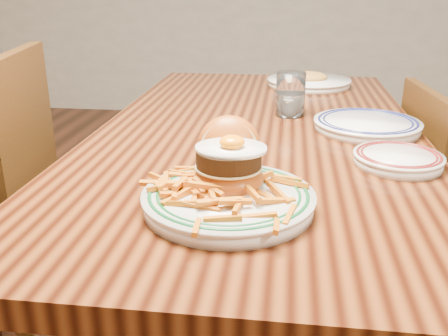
# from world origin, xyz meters

# --- Properties ---
(table) EXTENTS (0.85, 1.60, 0.75)m
(table) POSITION_xyz_m (0.00, 0.00, 0.66)
(table) COLOR black
(table) RESTS_ON floor
(main_plate) EXTENTS (0.30, 0.31, 0.15)m
(main_plate) POSITION_xyz_m (-0.02, -0.49, 0.79)
(main_plate) COLOR silver
(main_plate) RESTS_ON table
(side_plate) EXTENTS (0.19, 0.19, 0.03)m
(side_plate) POSITION_xyz_m (0.31, -0.24, 0.77)
(side_plate) COLOR silver
(side_plate) RESTS_ON table
(rear_plate) EXTENTS (0.28, 0.28, 0.03)m
(rear_plate) POSITION_xyz_m (0.28, 0.02, 0.77)
(rear_plate) COLOR silver
(rear_plate) RESTS_ON table
(water_glass) EXTENTS (0.08, 0.08, 0.13)m
(water_glass) POSITION_xyz_m (0.08, 0.15, 0.81)
(water_glass) COLOR white
(water_glass) RESTS_ON table
(far_plate) EXTENTS (0.31, 0.31, 0.05)m
(far_plate) POSITION_xyz_m (0.15, 0.58, 0.77)
(far_plate) COLOR silver
(far_plate) RESTS_ON table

